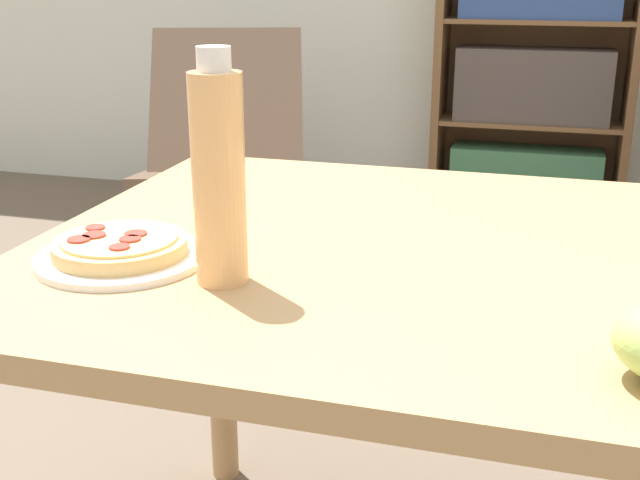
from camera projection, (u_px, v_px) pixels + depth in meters
name	position (u px, v px, depth m)	size (l,w,h in m)	color
dining_table	(411.00, 311.00, 1.17)	(1.08, 0.91, 0.74)	tan
pizza_on_plate	(120.00, 250.00, 1.07)	(0.23, 0.23, 0.04)	white
drink_bottle	(219.00, 176.00, 0.97)	(0.07, 0.07, 0.29)	#EFB270
lounge_chair_near	(225.00, 190.00, 3.13)	(0.78, 0.91, 0.88)	black
bookshelf	(533.00, 81.00, 3.50)	(0.84, 0.29, 1.35)	brown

